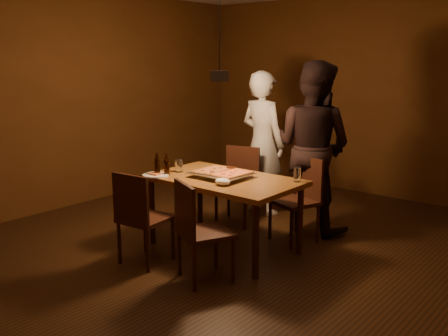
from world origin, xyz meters
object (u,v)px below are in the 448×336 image
Objects in this scene: dining_table at (224,185)px; beer_bottle_a at (157,164)px; diner_white at (263,143)px; diner_dark at (313,147)px; chair_near_left at (139,210)px; chair_far_left at (239,178)px; beer_bottle_b at (167,164)px; plate_slice at (156,175)px; chair_near_right at (196,223)px; pendant_lamp at (220,75)px; chair_far_right at (301,191)px; pizza_tray at (222,175)px.

beer_bottle_a reaches higher than dining_table.
diner_dark is (0.79, -0.15, 0.06)m from diner_white.
diner_white reaches higher than chair_near_left.
diner_white is (0.00, 0.46, 0.35)m from chair_far_left.
beer_bottle_b is 0.13× the size of diner_white.
dining_table is 0.71m from plate_slice.
beer_bottle_b is (-0.09, -1.09, 0.32)m from chair_far_left.
diner_dark reaches higher than chair_near_right.
dining_table is 1.09m from pendant_lamp.
chair_near_left is at bearing -148.75° from chair_near_right.
beer_bottle_a is 1.10m from pendant_lamp.
beer_bottle_a reaches higher than plate_slice.
chair_far_left is 1.62m from chair_near_left.
beer_bottle_b is 0.20× the size of pendant_lamp.
pendant_lamp is (-0.42, -1.11, 0.81)m from diner_dark.
plate_slice is at bearing -177.25° from chair_near_right.
beer_bottle_b is at bearing -146.58° from pendant_lamp.
beer_bottle_b is 1.05m from pendant_lamp.
chair_far_right is (0.88, -0.07, 0.00)m from chair_far_left.
beer_bottle_a is at bearing -151.79° from pizza_tray.
pendant_lamp reaches higher than chair_near_right.
beer_bottle_b is (0.08, 0.06, -0.00)m from beer_bottle_a.
diner_white is (-0.40, 1.27, 0.11)m from pizza_tray.
chair_far_left is 0.93× the size of chair_near_right.
chair_far_left is at bearing 118.27° from dining_table.
pizza_tray is 0.31× the size of diner_white.
pizza_tray is 0.67m from beer_bottle_a.
chair_near_left is 0.54m from plate_slice.
plate_slice is at bearing -147.15° from dining_table.
chair_far_right is 0.91m from pizza_tray.
plate_slice is at bearing 59.32° from diner_dark.
chair_near_left is at bearing 77.23° from chair_far_left.
diner_white is (0.09, 1.55, 0.03)m from beer_bottle_b.
pizza_tray is 0.50× the size of pendant_lamp.
dining_table is 6.73× the size of beer_bottle_b.
chair_near_left is at bearing -108.77° from pendant_lamp.
pizza_tray is at bearing 139.06° from chair_near_right.
chair_far_left is at bearing 86.86° from chair_near_left.
chair_far_right is 0.57m from diner_dark.
beer_bottle_a is 0.11m from plate_slice.
chair_near_right is at bearing -67.55° from dining_table.
beer_bottle_b is (-0.83, 0.45, 0.32)m from chair_near_right.
chair_far_right is 0.30× the size of diner_white.
dining_table is at bearing 137.05° from chair_near_right.
chair_near_left reaches higher than dining_table.
pendant_lamp reaches higher than chair_near_left.
pendant_lamp is (-0.37, 0.75, 1.22)m from chair_near_right.
pizza_tray is at bearing 75.46° from chair_far_right.
chair_near_right is (-0.14, -1.48, 0.00)m from chair_far_right.
pizza_tray is (0.40, -0.81, 0.24)m from chair_far_left.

